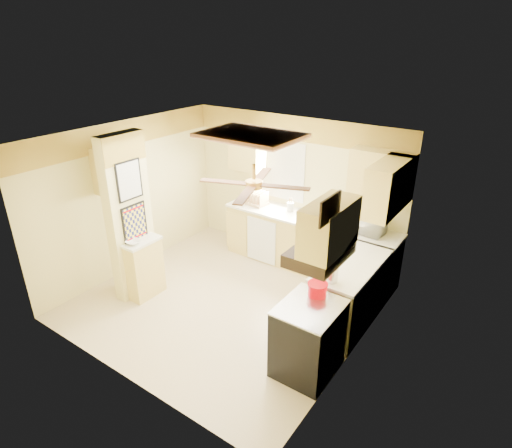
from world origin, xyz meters
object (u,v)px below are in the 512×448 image
Objects in this scene: microwave at (368,224)px; bowl at (134,242)px; kettle at (332,274)px; stove at (308,338)px; dutch_oven at (317,289)px.

microwave is 3.49m from bowl.
bowl is at bearing -165.70° from kettle.
stove is at bearing 2.74° from bowl.
dutch_oven reaches higher than stove.
dutch_oven is at bearing 99.76° from stove.
kettle is at bearing 101.27° from microwave.
microwave reaches higher than dutch_oven.
microwave is 1.92m from dutch_oven.
stove is 4.33× the size of bowl.
bowl is 2.80m from dutch_oven.
dutch_oven is (0.15, -1.92, -0.09)m from microwave.
stove is 2.86m from bowl.
bowl reaches higher than stove.
microwave is 2.13× the size of dutch_oven.
microwave is at bearing 41.21° from bowl.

